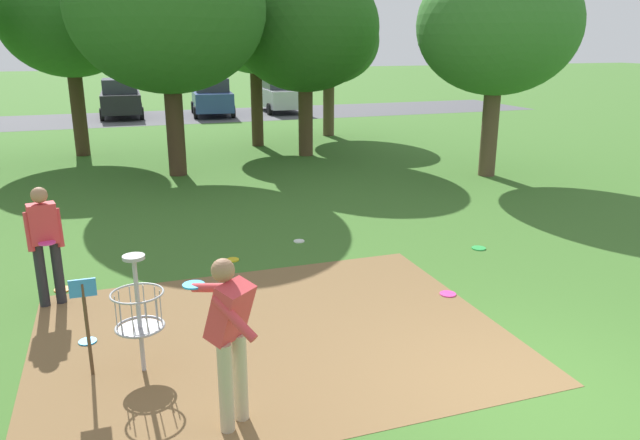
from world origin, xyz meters
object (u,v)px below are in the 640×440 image
Objects in this scene: disc_golf_basket at (133,310)px; parked_car_leftmost at (121,98)px; tree_far_left at (498,26)px; player_throwing at (230,332)px; player_foreground_watching at (45,240)px; tree_mid_right at (255,33)px; frisbee_mid_grass at (479,248)px; tree_near_left at (68,19)px; tree_near_right at (305,28)px; parked_car_center_right at (280,94)px; parked_car_center_left at (212,97)px; frisbee_by_tee at (88,341)px; tree_far_center at (167,9)px; frisbee_far_left at (233,260)px; frisbee_near_basket at (299,241)px; frisbee_far_right at (448,294)px; frisbee_scattered_a at (63,289)px; tree_mid_left at (329,41)px.

parked_car_leftmost is at bearing 88.84° from disc_golf_basket.
player_throwing is at bearing -134.68° from tree_far_left.
tree_mid_right is at bearing 64.39° from player_foreground_watching.
tree_near_left is at bearing 119.83° from frisbee_mid_grass.
tree_near_right reaches higher than parked_car_center_right.
player_foreground_watching is 12.53m from tree_near_right.
parked_car_center_right is (2.44, 22.38, 0.91)m from frisbee_mid_grass.
disc_golf_basket is at bearing -141.74° from tree_far_left.
frisbee_by_tee is at bearing -102.97° from parked_car_center_left.
parked_car_leftmost is (-9.23, 17.33, -3.05)m from tree_far_left.
tree_far_left reaches higher than frisbee_mid_grass.
tree_near_right reaches higher than tree_mid_right.
frisbee_far_left is at bearing -89.21° from tree_far_center.
frisbee_near_basket is 8.66m from tree_far_left.
frisbee_scattered_a is (-5.40, 2.04, 0.00)m from frisbee_far_right.
parked_car_leftmost is (-3.93, 24.27, 0.91)m from frisbee_far_right.
parked_car_leftmost is (1.07, 24.10, 0.91)m from frisbee_by_tee.
frisbee_scattered_a is (-1.79, 4.11, -0.98)m from player_throwing.
frisbee_near_basket is at bearing -69.35° from tree_near_left.
tree_far_left is (10.78, 5.39, 3.01)m from player_foreground_watching.
player_foreground_watching is at bearing -161.17° from frisbee_far_left.
frisbee_by_tee is 17.79m from tree_mid_left.
player_throwing is 26.34m from parked_car_leftmost.
tree_near_right is at bearing -101.59° from parked_car_center_right.
player_throwing is 0.41× the size of parked_car_center_right.
frisbee_scattered_a is at bearing -155.42° from tree_far_left.
tree_far_center reaches higher than frisbee_by_tee.
tree_mid_left is at bearing 81.54° from frisbee_mid_grass.
tree_mid_left is at bearing 8.95° from tree_near_left.
frisbee_mid_grass is 2.28m from frisbee_far_right.
player_throwing is at bearing -144.57° from frisbee_mid_grass.
tree_far_left reaches higher than parked_car_center_left.
frisbee_near_basket is 4.17m from frisbee_scattered_a.
tree_mid_right is 0.91× the size of tree_far_left.
tree_mid_left is 1.23× the size of parked_car_leftmost.
tree_far_left is 1.37× the size of parked_car_leftmost.
parked_car_center_left is (0.40, 23.60, 0.91)m from frisbee_far_right.
tree_mid_left is at bearing -92.68° from parked_car_center_right.
frisbee_scattered_a is 9.27m from tree_far_center.
disc_golf_basket is 25.02m from parked_car_leftmost.
frisbee_far_left is at bearing 62.05° from disc_golf_basket.
tree_near_right is (4.20, 9.03, 3.97)m from frisbee_far_left.
tree_near_right is 1.37× the size of parked_car_center_left.
tree_mid_left is at bearing 55.78° from frisbee_scattered_a.
player_throwing is at bearing -58.06° from frisbee_by_tee.
parked_car_center_left is at bearing -173.62° from parked_car_center_right.
frisbee_mid_grass is 7.00m from frisbee_scattered_a.
tree_far_center is at bearing 81.31° from disc_golf_basket.
frisbee_mid_grass is 0.04× the size of tree_far_left.
frisbee_scattered_a is 0.04× the size of tree_far_left.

